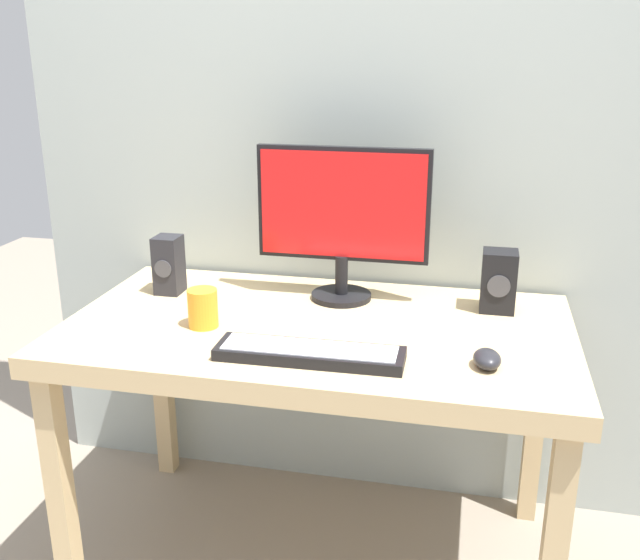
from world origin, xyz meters
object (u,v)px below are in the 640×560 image
(keyboard_primary, at_px, (310,353))
(speaker_left, at_px, (169,265))
(mouse, at_px, (487,359))
(speaker_right, at_px, (499,281))
(desk, at_px, (317,349))
(monitor, at_px, (343,215))
(coffee_mug, at_px, (203,308))

(keyboard_primary, distance_m, speaker_left, 0.63)
(mouse, bearing_deg, speaker_right, 78.53)
(desk, relative_size, speaker_right, 7.82)
(desk, relative_size, monitor, 2.72)
(monitor, relative_size, coffee_mug, 4.81)
(keyboard_primary, bearing_deg, speaker_left, 144.19)
(keyboard_primary, relative_size, mouse, 5.01)
(speaker_right, distance_m, speaker_left, 0.94)
(desk, distance_m, coffee_mug, 0.32)
(desk, bearing_deg, keyboard_primary, -81.71)
(keyboard_primary, relative_size, speaker_left, 2.60)
(keyboard_primary, bearing_deg, monitor, 90.87)
(desk, height_order, keyboard_primary, keyboard_primary)
(desk, relative_size, speaker_left, 7.76)
(speaker_right, height_order, coffee_mug, speaker_right)
(keyboard_primary, bearing_deg, desk, 98.29)
(desk, height_order, coffee_mug, coffee_mug)
(desk, distance_m, speaker_right, 0.53)
(monitor, relative_size, mouse, 5.48)
(keyboard_primary, distance_m, mouse, 0.40)
(mouse, bearing_deg, coffee_mug, 165.11)
(speaker_right, relative_size, coffee_mug, 1.67)
(keyboard_primary, height_order, coffee_mug, coffee_mug)
(monitor, distance_m, keyboard_primary, 0.49)
(monitor, bearing_deg, coffee_mug, -136.31)
(keyboard_primary, distance_m, speaker_right, 0.60)
(mouse, bearing_deg, keyboard_primary, 178.80)
(keyboard_primary, relative_size, coffee_mug, 4.39)
(keyboard_primary, xyz_separation_m, speaker_left, (-0.51, 0.37, 0.07))
(monitor, relative_size, speaker_right, 2.87)
(mouse, height_order, speaker_right, speaker_right)
(keyboard_primary, xyz_separation_m, mouse, (0.40, 0.04, 0.01))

